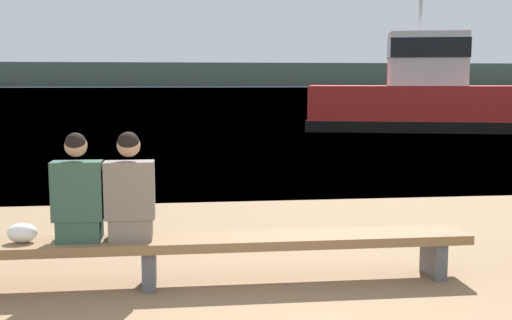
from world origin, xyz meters
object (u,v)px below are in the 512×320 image
object	(u,v)px
person_right	(130,193)
shopping_bag	(22,233)
tugboat_red	(417,99)
person_left	(78,195)
bench_main	(149,248)

from	to	relation	value
person_right	shopping_bag	bearing A→B (deg)	179.44
tugboat_red	person_right	bearing A→B (deg)	166.70
person_left	shopping_bag	world-z (taller)	person_left
bench_main	person_left	world-z (taller)	person_left
bench_main	tugboat_red	xyz separation A→B (m)	(9.46, 18.05, 0.80)
shopping_bag	tugboat_red	size ratio (longest dim) A/B	0.03
person_right	bench_main	bearing A→B (deg)	0.47
person_left	shopping_bag	size ratio (longest dim) A/B	3.74
person_left	person_right	size ratio (longest dim) A/B	1.00
bench_main	person_right	bearing A→B (deg)	-179.53
person_left	tugboat_red	world-z (taller)	tugboat_red
person_left	person_right	bearing A→B (deg)	-0.07
bench_main	person_left	size ratio (longest dim) A/B	6.11
shopping_bag	tugboat_red	xyz separation A→B (m)	(10.60, 18.04, 0.63)
person_left	bench_main	bearing A→B (deg)	0.07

